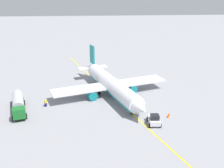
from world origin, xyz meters
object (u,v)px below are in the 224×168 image
refueling_worker (46,103)px  safety_cone_nose (169,114)px  fuel_tanker (18,104)px  pushback_tug (154,120)px  safety_cone_wingtip (168,116)px  airplane (111,85)px

refueling_worker → safety_cone_nose: refueling_worker is taller
fuel_tanker → pushback_tug: (7.89, 27.09, -0.72)m
pushback_tug → safety_cone_nose: (-3.32, 3.94, -0.72)m
safety_cone_nose → safety_cone_wingtip: 0.96m
fuel_tanker → refueling_worker: (-1.99, 5.26, -0.91)m
refueling_worker → safety_cone_nose: bearing=75.7°
fuel_tanker → pushback_tug: size_ratio=3.03×
airplane → fuel_tanker: airplane is taller
airplane → safety_cone_nose: (12.03, 10.90, -2.33)m
airplane → safety_cone_wingtip: bearing=39.0°
fuel_tanker → safety_cone_wingtip: 31.05m
pushback_tug → safety_cone_wingtip: 4.31m
airplane → fuel_tanker: 21.48m
safety_cone_nose → fuel_tanker: bearing=-98.4°
pushback_tug → safety_cone_nose: pushback_tug is taller
airplane → refueling_worker: bearing=-69.8°
refueling_worker → safety_cone_wingtip: refueling_worker is taller
safety_cone_nose → safety_cone_wingtip: bearing=-30.8°
refueling_worker → airplane: bearing=110.2°
pushback_tug → refueling_worker: pushback_tug is taller
airplane → refueling_worker: (5.46, -14.87, -1.80)m
refueling_worker → pushback_tug: bearing=65.6°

